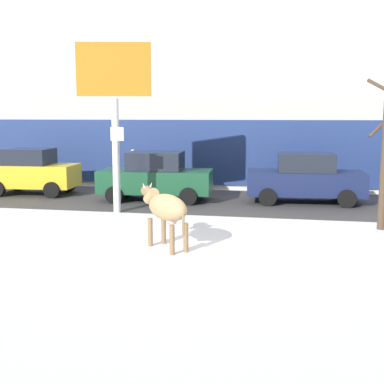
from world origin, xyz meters
TOP-DOWN VIEW (x-y plane):
  - ground_plane at (0.00, 0.00)m, footprint 120.00×120.00m
  - road_strip at (0.00, 7.52)m, footprint 60.00×5.60m
  - building_facade at (0.00, 13.61)m, footprint 44.00×6.10m
  - cow_tan at (-0.47, 0.61)m, footprint 1.66×1.60m
  - billboard at (-3.19, 4.78)m, footprint 2.50×0.74m
  - car_yellow_hatchback at (-7.85, 7.78)m, footprint 3.59×2.09m
  - car_darkgreen_sedan at (-2.53, 7.28)m, footprint 4.30×2.17m
  - car_navy_sedan at (3.00, 7.84)m, footprint 4.30×2.17m
  - pedestrian_near_billboard at (-4.32, 10.14)m, footprint 0.36×0.24m
  - street_sign at (-3.10, 4.70)m, footprint 0.44×0.08m

SIDE VIEW (x-z plane):
  - ground_plane at x=0.00m, z-range 0.00..0.00m
  - road_strip at x=0.00m, z-range 0.00..0.01m
  - pedestrian_near_billboard at x=-4.32m, z-range 0.01..1.74m
  - car_darkgreen_sedan at x=-2.53m, z-range -0.01..1.83m
  - car_navy_sedan at x=3.00m, z-range -0.01..1.83m
  - car_yellow_hatchback at x=-7.85m, z-range 0.00..1.86m
  - cow_tan at x=-0.47m, z-range 0.22..1.76m
  - street_sign at x=-3.10m, z-range 0.26..3.08m
  - billboard at x=-3.19m, z-range 1.53..7.09m
  - building_facade at x=0.00m, z-range -0.02..12.98m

